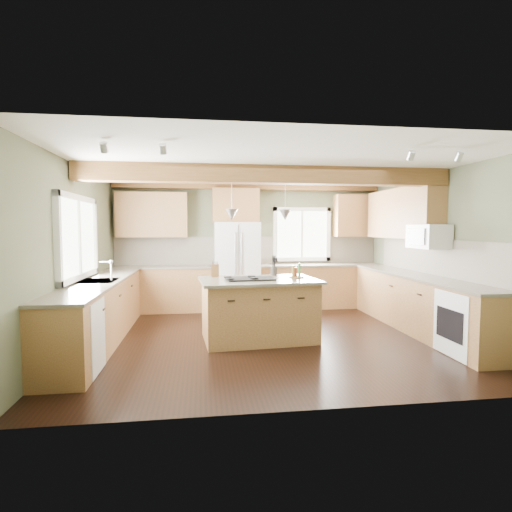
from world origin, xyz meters
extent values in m
plane|color=black|center=(0.00, 0.00, 0.00)|extent=(5.60, 5.60, 0.00)
plane|color=silver|center=(0.00, 0.00, 2.60)|extent=(5.60, 5.60, 0.00)
plane|color=#50563D|center=(0.00, 2.50, 1.30)|extent=(5.60, 0.00, 5.60)
plane|color=#50563D|center=(-2.80, 0.00, 1.30)|extent=(0.00, 5.00, 5.00)
plane|color=#50563D|center=(2.80, 0.00, 1.30)|extent=(0.00, 5.00, 5.00)
cube|color=#533517|center=(0.00, -0.10, 2.47)|extent=(5.55, 0.26, 0.26)
cube|color=#533517|center=(0.00, 2.40, 2.54)|extent=(5.55, 0.20, 0.10)
cube|color=brown|center=(0.00, 2.48, 1.21)|extent=(5.58, 0.03, 0.58)
cube|color=brown|center=(2.78, 0.05, 1.21)|extent=(0.03, 3.70, 0.58)
cube|color=brown|center=(-1.79, 2.20, 0.44)|extent=(2.02, 0.60, 0.88)
cube|color=#433D31|center=(-1.79, 2.20, 0.90)|extent=(2.06, 0.64, 0.04)
cube|color=brown|center=(1.49, 2.20, 0.44)|extent=(2.62, 0.60, 0.88)
cube|color=#433D31|center=(1.49, 2.20, 0.90)|extent=(2.66, 0.64, 0.04)
cube|color=brown|center=(-2.50, 0.05, 0.44)|extent=(0.60, 3.70, 0.88)
cube|color=#433D31|center=(-2.50, 0.05, 0.90)|extent=(0.64, 3.74, 0.04)
cube|color=brown|center=(2.50, 0.05, 0.44)|extent=(0.60, 3.70, 0.88)
cube|color=#433D31|center=(2.50, 0.05, 0.90)|extent=(0.64, 3.74, 0.04)
cube|color=brown|center=(-1.99, 2.33, 1.95)|extent=(1.40, 0.35, 0.90)
cube|color=brown|center=(-0.30, 2.33, 2.15)|extent=(0.96, 0.35, 0.70)
cube|color=brown|center=(2.62, 0.90, 1.95)|extent=(0.35, 2.20, 0.90)
cube|color=brown|center=(2.30, 2.33, 1.95)|extent=(0.90, 0.35, 0.90)
cube|color=white|center=(-2.78, 0.05, 1.55)|extent=(0.04, 1.60, 1.05)
cube|color=white|center=(1.15, 2.48, 1.55)|extent=(1.10, 0.04, 1.00)
cube|color=#262628|center=(-2.50, 0.05, 0.91)|extent=(0.50, 0.65, 0.03)
cylinder|color=#B2B2B7|center=(-2.32, 0.05, 1.05)|extent=(0.02, 0.02, 0.28)
cube|color=white|center=(-2.49, -1.25, 0.43)|extent=(0.60, 0.60, 0.84)
cube|color=white|center=(2.49, -1.25, 0.43)|extent=(0.60, 0.72, 0.84)
cube|color=white|center=(2.58, -0.05, 1.55)|extent=(0.40, 0.70, 0.38)
cone|color=#B2B2B7|center=(-0.56, -0.13, 1.88)|extent=(0.18, 0.18, 0.16)
cone|color=#B2B2B7|center=(0.25, -0.06, 1.88)|extent=(0.18, 0.18, 0.16)
cube|color=silver|center=(-0.30, 2.12, 0.90)|extent=(0.90, 0.74, 1.80)
cube|color=brown|center=(-0.16, -0.10, 0.44)|extent=(1.70, 1.12, 0.88)
cube|color=#433D31|center=(-0.16, -0.10, 0.90)|extent=(1.82, 1.24, 0.04)
cube|color=black|center=(-0.29, -0.11, 0.93)|extent=(0.74, 0.53, 0.02)
cube|color=brown|center=(-0.80, 0.26, 1.02)|extent=(0.12, 0.09, 0.20)
cylinder|color=#413934|center=(0.15, 0.35, 0.99)|extent=(0.13, 0.13, 0.14)
camera|label=1|loc=(-1.00, -5.98, 1.68)|focal=28.00mm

